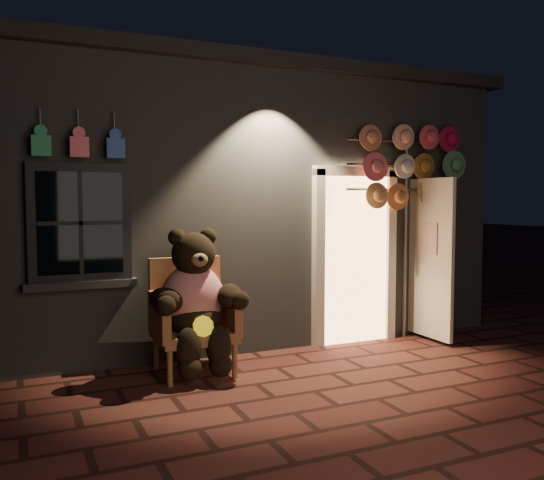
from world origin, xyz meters
TOP-DOWN VIEW (x-y plane):
  - ground at (0.00, 0.00)m, footprint 60.00×60.00m
  - shop_building at (0.00, 3.99)m, footprint 7.30×5.95m
  - wicker_armchair at (-0.86, 1.10)m, footprint 0.82×0.74m
  - teddy_bear at (-0.86, 0.94)m, footprint 1.05×0.81m
  - hat_rack at (2.04, 1.28)m, footprint 1.71×0.22m

SIDE VIEW (x-z plane):
  - ground at x=0.00m, z-range 0.00..0.00m
  - wicker_armchair at x=-0.86m, z-range 0.00..1.17m
  - teddy_bear at x=-0.86m, z-range 0.05..1.49m
  - shop_building at x=0.00m, z-range -0.02..3.49m
  - hat_rack at x=2.04m, z-range 0.85..3.58m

